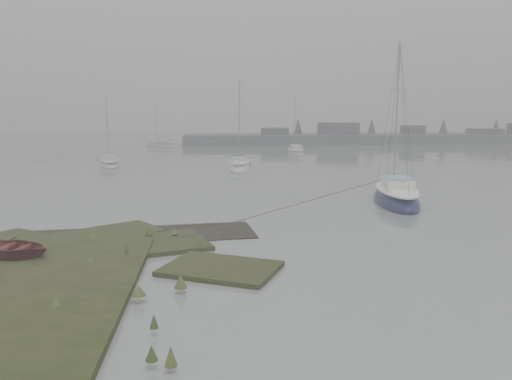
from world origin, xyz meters
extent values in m
plane|color=gray|center=(0.00, 30.00, 0.00)|extent=(160.00, 160.00, 0.00)
cube|color=#4C4F51|center=(26.00, 62.00, 0.60)|extent=(60.00, 8.00, 1.60)
cube|color=#424247|center=(10.00, 61.00, 1.40)|extent=(4.00, 3.00, 2.20)
cube|color=#424247|center=(20.00, 61.00, 1.80)|extent=(6.00, 3.00, 3.00)
cube|color=#424247|center=(32.00, 61.00, 1.55)|extent=(3.00, 3.00, 2.50)
cube|color=#424247|center=(44.00, 61.00, 1.30)|extent=(5.00, 3.00, 2.00)
cone|color=#384238|center=(14.00, 63.00, 2.20)|extent=(2.00, 2.00, 3.50)
cone|color=#384238|center=(26.00, 63.00, 2.20)|extent=(2.00, 2.00, 3.50)
cone|color=#384238|center=(38.00, 63.00, 2.20)|extent=(2.00, 2.00, 3.50)
cone|color=#384238|center=(47.00, 63.00, 2.20)|extent=(2.00, 2.00, 3.50)
ellipsoid|color=#10153B|center=(10.39, 10.51, 0.12)|extent=(3.35, 6.99, 1.63)
ellipsoid|color=white|center=(10.39, 10.51, 0.77)|extent=(2.77, 6.07, 0.46)
cube|color=white|center=(10.34, 10.23, 1.17)|extent=(1.82, 2.52, 0.48)
cube|color=#78ADC7|center=(10.34, 10.23, 1.44)|extent=(1.69, 2.31, 0.08)
cylinder|color=#939399|center=(10.54, 11.36, 4.94)|extent=(0.11, 0.11, 7.67)
cylinder|color=#939399|center=(10.31, 10.04, 1.44)|extent=(0.56, 2.66, 0.09)
ellipsoid|color=white|center=(2.67, 27.61, 0.10)|extent=(2.51, 6.14, 1.45)
ellipsoid|color=white|center=(2.67, 27.61, 0.68)|extent=(2.05, 5.34, 0.41)
cube|color=white|center=(2.65, 27.36, 1.04)|extent=(1.47, 2.16, 0.43)
cube|color=navy|center=(2.65, 27.36, 1.28)|extent=(1.37, 1.98, 0.07)
cylinder|color=#939399|center=(2.74, 28.38, 4.40)|extent=(0.09, 0.09, 6.84)
cylinder|color=#939399|center=(2.63, 27.19, 1.28)|extent=(0.30, 2.39, 0.08)
ellipsoid|color=silver|center=(-9.10, 30.70, 0.08)|extent=(2.85, 5.18, 1.20)
ellipsoid|color=silver|center=(-9.10, 30.70, 0.56)|extent=(2.37, 4.49, 0.34)
cube|color=silver|center=(-9.04, 30.49, 0.86)|extent=(1.46, 1.91, 0.35)
cube|color=#A9ACB4|center=(-9.04, 30.49, 1.06)|extent=(1.35, 1.75, 0.06)
cylinder|color=#939399|center=(-9.26, 31.31, 3.63)|extent=(0.08, 0.08, 5.63)
cylinder|color=#939399|center=(-9.01, 30.36, 1.06)|extent=(0.57, 1.92, 0.06)
ellipsoid|color=silver|center=(10.02, 41.57, 0.09)|extent=(1.91, 5.44, 1.31)
ellipsoid|color=white|center=(10.02, 41.57, 0.62)|extent=(1.54, 4.74, 0.37)
cube|color=white|center=(10.01, 41.34, 0.94)|extent=(1.20, 1.88, 0.39)
cube|color=silver|center=(10.01, 41.34, 1.16)|extent=(1.12, 1.72, 0.06)
cylinder|color=#939399|center=(10.04, 42.26, 3.97)|extent=(0.08, 0.08, 6.17)
cylinder|color=#939399|center=(10.01, 41.18, 1.16)|extent=(0.12, 2.16, 0.07)
ellipsoid|color=silver|center=(-6.88, 56.19, 0.09)|extent=(5.35, 3.99, 1.26)
ellipsoid|color=silver|center=(-6.88, 56.19, 0.59)|extent=(4.61, 3.37, 0.35)
cube|color=silver|center=(-6.69, 56.08, 0.90)|extent=(2.09, 1.83, 0.37)
cube|color=#B4B8C0|center=(-6.69, 56.08, 1.11)|extent=(1.92, 1.69, 0.06)
cylinder|color=#939399|center=(-7.46, 56.51, 3.81)|extent=(0.08, 0.08, 5.91)
cylinder|color=#939399|center=(-6.56, 56.01, 1.11)|extent=(1.85, 1.06, 0.07)
imported|color=#5F1C13|center=(-6.56, 1.00, 0.52)|extent=(3.41, 2.86, 0.61)
camera|label=1|loc=(0.26, -15.83, 5.03)|focal=35.00mm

